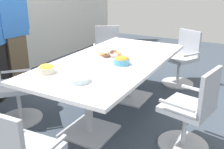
{
  "coord_description": "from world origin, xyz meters",
  "views": [
    {
      "loc": [
        -2.75,
        -1.51,
        1.7
      ],
      "look_at": [
        0.0,
        0.0,
        0.55
      ],
      "focal_mm": 41.68,
      "sensor_mm": 36.0,
      "label": 1
    }
  ],
  "objects": [
    {
      "name": "conference_table",
      "position": [
        0.0,
        0.0,
        0.63
      ],
      "size": [
        2.4,
        1.2,
        0.75
      ],
      "color": "white",
      "rests_on": "ground"
    },
    {
      "name": "office_chair_4",
      "position": [
        1.23,
        0.76,
        0.41
      ],
      "size": [
        0.75,
        0.75,
        0.91
      ],
      "rotation": [
        0.0,
        0.0,
        -4.11
      ],
      "color": "silver",
      "rests_on": "ground"
    },
    {
      "name": "office_chair_3",
      "position": [
        1.51,
        -0.52,
        0.41
      ],
      "size": [
        0.72,
        0.72,
        0.91
      ],
      "rotation": [
        0.0,
        0.0,
        1.11
      ],
      "color": "silver",
      "rests_on": "ground"
    },
    {
      "name": "donut_platter",
      "position": [
        0.14,
        0.11,
        0.77
      ],
      "size": [
        0.31,
        0.3,
        0.04
      ],
      "color": "white",
      "rests_on": "conference_table"
    },
    {
      "name": "plate_stack",
      "position": [
        -0.82,
        -0.07,
        0.78
      ],
      "size": [
        0.23,
        0.23,
        0.05
      ],
      "color": "white",
      "rests_on": "conference_table"
    },
    {
      "name": "ground_plane",
      "position": [
        0.0,
        0.0,
        -0.01
      ],
      "size": [
        10.0,
        10.0,
        0.01
      ],
      "primitive_type": "cube",
      "color": "#3D4754"
    },
    {
      "name": "office_chair_2",
      "position": [
        -0.3,
        -1.09,
        0.41
      ],
      "size": [
        0.64,
        0.64,
        0.91
      ],
      "rotation": [
        0.0,
        0.0,
        -0.2
      ],
      "color": "silver",
      "rests_on": "ground"
    },
    {
      "name": "snack_bowl_chips_yellow",
      "position": [
        -0.78,
        0.38,
        0.8
      ],
      "size": [
        0.18,
        0.18,
        0.1
      ],
      "color": "beige",
      "rests_on": "conference_table"
    },
    {
      "name": "office_chair_0",
      "position": [
        -0.76,
        0.98,
        0.41
      ],
      "size": [
        0.76,
        0.76,
        0.91
      ],
      "rotation": [
        0.0,
        0.0,
        -2.33
      ],
      "color": "silver",
      "rests_on": "ground"
    },
    {
      "name": "snack_bowl_chips_orange",
      "position": [
        -0.11,
        -0.19,
        0.8
      ],
      "size": [
        0.2,
        0.2,
        0.1
      ],
      "color": "#4C9EC6",
      "rests_on": "conference_table"
    },
    {
      "name": "person_standing_3",
      "position": [
        -0.02,
        1.73,
        0.98
      ],
      "size": [
        0.62,
        0.28,
        1.85
      ],
      "rotation": [
        0.0,
        0.0,
        -3.28
      ],
      "color": "brown",
      "rests_on": "ground"
    }
  ]
}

